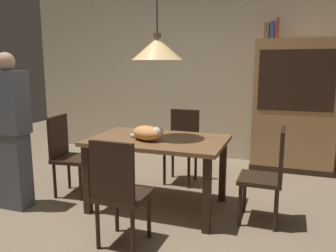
# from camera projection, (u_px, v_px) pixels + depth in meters

# --- Properties ---
(ground) EXTENTS (10.00, 10.00, 0.00)m
(ground) POSITION_uv_depth(u_px,v_px,m) (147.00, 227.00, 3.19)
(ground) COLOR #847056
(back_wall) EXTENTS (6.40, 0.10, 2.90)m
(back_wall) POSITION_uv_depth(u_px,v_px,m) (211.00, 68.00, 5.39)
(back_wall) COLOR beige
(back_wall) RESTS_ON ground
(dining_table) EXTENTS (1.40, 0.90, 0.75)m
(dining_table) POSITION_uv_depth(u_px,v_px,m) (158.00, 148.00, 3.53)
(dining_table) COLOR brown
(dining_table) RESTS_ON ground
(chair_near_front) EXTENTS (0.41, 0.41, 0.93)m
(chair_near_front) POSITION_uv_depth(u_px,v_px,m) (119.00, 189.00, 2.74)
(chair_near_front) COLOR black
(chair_near_front) RESTS_ON ground
(chair_far_back) EXTENTS (0.40, 0.40, 0.93)m
(chair_far_back) POSITION_uv_depth(u_px,v_px,m) (182.00, 143.00, 4.37)
(chair_far_back) COLOR black
(chair_far_back) RESTS_ON ground
(chair_right_side) EXTENTS (0.40, 0.40, 0.93)m
(chair_right_side) POSITION_uv_depth(u_px,v_px,m) (269.00, 172.00, 3.19)
(chair_right_side) COLOR black
(chair_right_side) RESTS_ON ground
(chair_left_side) EXTENTS (0.44, 0.44, 0.93)m
(chair_left_side) POSITION_uv_depth(u_px,v_px,m) (67.00, 152.00, 3.92)
(chair_left_side) COLOR black
(chair_left_side) RESTS_ON ground
(cat_sleeping) EXTENTS (0.41, 0.33, 0.16)m
(cat_sleeping) POSITION_uv_depth(u_px,v_px,m) (148.00, 133.00, 3.41)
(cat_sleeping) COLOR #E59951
(cat_sleeping) RESTS_ON dining_table
(pendant_lamp) EXTENTS (0.52, 0.52, 1.30)m
(pendant_lamp) POSITION_uv_depth(u_px,v_px,m) (157.00, 49.00, 3.35)
(pendant_lamp) COLOR #E5B775
(hutch_bookcase) EXTENTS (1.12, 0.45, 1.85)m
(hutch_bookcase) POSITION_uv_depth(u_px,v_px,m) (294.00, 109.00, 4.77)
(hutch_bookcase) COLOR #A87A4C
(hutch_bookcase) RESTS_ON ground
(book_brown_thick) EXTENTS (0.06, 0.24, 0.22)m
(book_brown_thick) POSITION_uv_depth(u_px,v_px,m) (267.00, 31.00, 4.71)
(book_brown_thick) COLOR brown
(book_brown_thick) RESTS_ON hutch_bookcase
(book_blue_wide) EXTENTS (0.06, 0.24, 0.24)m
(book_blue_wide) POSITION_uv_depth(u_px,v_px,m) (273.00, 30.00, 4.68)
(book_blue_wide) COLOR #384C93
(book_blue_wide) RESTS_ON hutch_bookcase
(book_red_tall) EXTENTS (0.04, 0.22, 0.28)m
(book_red_tall) POSITION_uv_depth(u_px,v_px,m) (277.00, 29.00, 4.66)
(book_red_tall) COLOR #B73833
(book_red_tall) RESTS_ON hutch_bookcase
(person_standing) EXTENTS (0.36, 0.22, 1.63)m
(person_standing) POSITION_uv_depth(u_px,v_px,m) (11.00, 132.00, 3.49)
(person_standing) COLOR #4C515B
(person_standing) RESTS_ON ground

